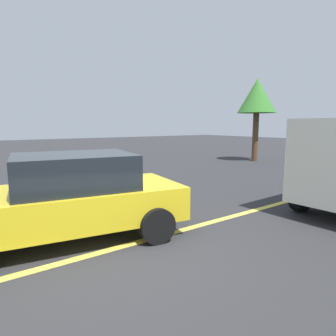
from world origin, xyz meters
TOP-DOWN VIEW (x-y plane):
  - ground_plane at (0.00, 0.00)m, footprint 80.00×80.00m
  - lane_marking_centre at (3.00, 0.00)m, footprint 28.00×0.16m
  - car_yellow_far_lane at (-0.46, 0.90)m, footprint 4.46×2.57m
  - tree_left_verge at (11.86, 6.23)m, footprint 2.12×2.12m

SIDE VIEW (x-z plane):
  - ground_plane at x=0.00m, z-range 0.00..0.00m
  - lane_marking_centre at x=3.00m, z-range 0.00..0.01m
  - car_yellow_far_lane at x=-0.46m, z-range 0.01..1.56m
  - tree_left_verge at x=11.86m, z-range 1.29..5.91m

